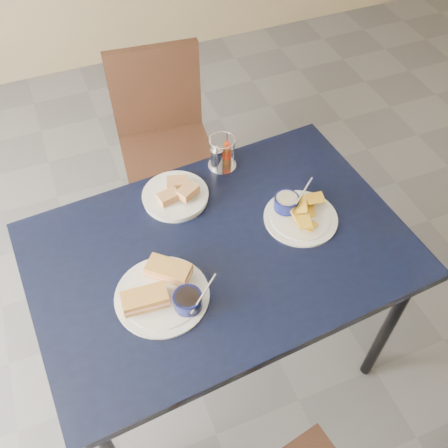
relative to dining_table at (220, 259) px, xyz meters
name	(u,v)px	position (x,y,z in m)	size (l,w,h in m)	color
ground	(268,338)	(0.21, -0.04, -0.69)	(6.00, 6.00, 0.00)	#4E4F53
dining_table	(220,259)	(0.00, 0.00, 0.00)	(1.33, 0.94, 0.75)	black
chair_far	(161,131)	(0.05, 0.93, -0.16)	(0.47, 0.46, 0.91)	black
sandwich_plate	(165,291)	(-0.23, -0.11, 0.09)	(0.31, 0.30, 0.12)	white
plantain_plate	(296,212)	(0.31, 0.04, 0.08)	(0.26, 0.26, 0.12)	white
bread_basket	(176,195)	(-0.07, 0.27, 0.08)	(0.24, 0.24, 0.07)	white
condiment_caddy	(221,155)	(0.15, 0.37, 0.12)	(0.11, 0.11, 0.14)	silver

